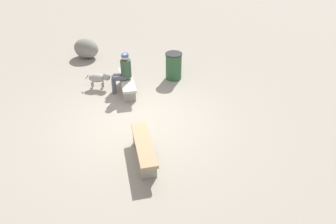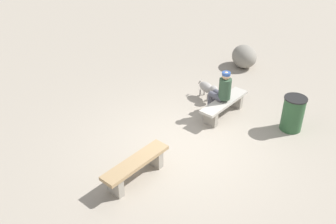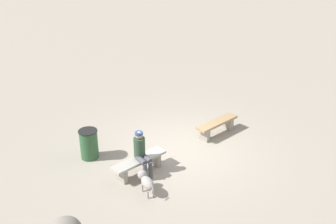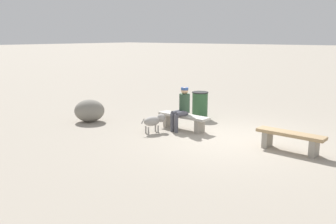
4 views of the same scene
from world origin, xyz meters
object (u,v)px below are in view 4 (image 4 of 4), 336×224
(bench_right, at_px, (183,119))
(trash_bin, at_px, (200,105))
(boulder, at_px, (89,111))
(dog, at_px, (154,121))
(bench_left, at_px, (290,138))
(seated_person, at_px, (182,106))

(bench_right, xyz_separation_m, trash_bin, (0.47, -1.59, 0.12))
(trash_bin, bearing_deg, bench_right, 106.63)
(bench_right, height_order, boulder, boulder)
(dog, distance_m, boulder, 2.47)
(bench_left, xyz_separation_m, dog, (3.59, 0.64, 0.02))
(boulder, bearing_deg, dog, -174.15)
(dog, distance_m, trash_bin, 2.36)
(bench_left, height_order, trash_bin, trash_bin)
(bench_left, distance_m, bench_right, 3.15)
(trash_bin, height_order, boulder, trash_bin)
(boulder, bearing_deg, trash_bin, -133.00)
(bench_right, height_order, dog, dog)
(seated_person, height_order, dog, seated_person)
(seated_person, height_order, trash_bin, seated_person)
(bench_left, height_order, bench_right, bench_left)
(bench_left, bearing_deg, dog, 12.66)
(boulder, bearing_deg, bench_right, -160.65)
(bench_left, xyz_separation_m, boulder, (6.05, 0.89, 0.03))
(seated_person, bearing_deg, dog, 66.28)
(seated_person, height_order, boulder, seated_person)
(bench_right, bearing_deg, seated_person, 101.84)
(bench_right, bearing_deg, trash_bin, -70.80)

